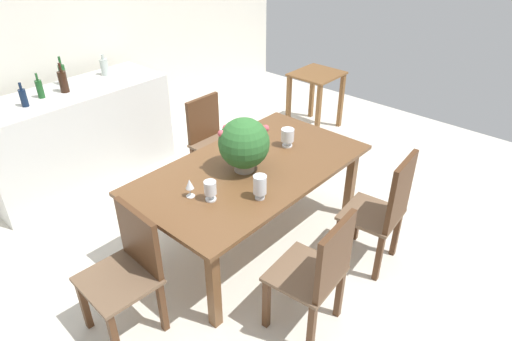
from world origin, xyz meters
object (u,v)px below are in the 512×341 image
object	(u,v)px
flower_centerpiece	(244,144)
crystal_vase_left	(210,189)
chair_near_right	(385,208)
wine_bottle_amber	(63,74)
wine_bottle_green	(23,97)
chair_near_left	(319,271)
crystal_vase_center_near	(288,136)
wine_bottle_clear	(63,81)
chair_head_end	(129,266)
wine_glass	(190,185)
wine_bottle_tall	(40,89)
wine_bottle_dark	(104,67)
dining_table	(252,175)
side_table	(316,87)
crystal_vase_right	(260,185)
chair_far_right	(210,137)
kitchen_counter	(78,136)

from	to	relation	value
flower_centerpiece	crystal_vase_left	distance (m)	0.50
chair_near_right	wine_bottle_amber	size ratio (longest dim) A/B	3.53
wine_bottle_green	wine_bottle_amber	bearing A→B (deg)	26.43
chair_near_right	chair_near_left	size ratio (longest dim) A/B	1.07
crystal_vase_left	crystal_vase_center_near	world-z (taller)	crystal_vase_center_near
wine_bottle_green	crystal_vase_center_near	bearing A→B (deg)	-55.65
chair_near_left	crystal_vase_left	world-z (taller)	chair_near_left
flower_centerpiece	wine_bottle_clear	size ratio (longest dim) A/B	1.54
chair_head_end	flower_centerpiece	xyz separation A→B (m)	(1.15, 0.02, 0.45)
wine_glass	chair_near_left	bearing A→B (deg)	-80.34
wine_glass	wine_bottle_clear	xyz separation A→B (m)	(0.15, 1.99, 0.25)
crystal_vase_center_near	wine_bottle_amber	distance (m)	2.40
flower_centerpiece	crystal_vase_center_near	size ratio (longest dim) A/B	2.71
wine_glass	wine_bottle_tall	world-z (taller)	wine_bottle_tall
wine_bottle_amber	chair_near_right	bearing A→B (deg)	-75.98
wine_glass	wine_bottle_tall	size ratio (longest dim) A/B	0.61
chair_head_end	crystal_vase_left	world-z (taller)	chair_head_end
chair_near_right	wine_bottle_dark	xyz separation A→B (m)	(-0.37, 3.17, 0.52)
crystal_vase_center_near	wine_bottle_dark	distance (m)	2.22
wine_bottle_green	wine_glass	bearing A→B (deg)	-82.16
dining_table	flower_centerpiece	distance (m)	0.32
flower_centerpiece	side_table	world-z (taller)	flower_centerpiece
wine_glass	side_table	bearing A→B (deg)	16.95
flower_centerpiece	crystal_vase_right	size ratio (longest dim) A/B	2.35
crystal_vase_right	wine_bottle_green	distance (m)	2.41
chair_near_right	side_table	size ratio (longest dim) A/B	1.36
chair_near_right	wine_bottle_amber	bearing A→B (deg)	-81.70
dining_table	wine_bottle_amber	distance (m)	2.31
chair_far_right	chair_near_right	bearing A→B (deg)	-89.91
kitchen_counter	wine_bottle_green	world-z (taller)	wine_bottle_green
chair_head_end	chair_far_right	bearing A→B (deg)	123.32
wine_bottle_dark	wine_bottle_amber	xyz separation A→B (m)	(-0.44, 0.06, 0.02)
chair_head_end	wine_bottle_dark	size ratio (longest dim) A/B	4.11
flower_centerpiece	chair_near_left	bearing A→B (deg)	-109.91
wine_bottle_clear	wine_bottle_amber	bearing A→B (deg)	62.95
wine_bottle_tall	wine_glass	bearing A→B (deg)	-88.02
wine_bottle_tall	side_table	world-z (taller)	wine_bottle_tall
chair_head_end	wine_bottle_tall	size ratio (longest dim) A/B	3.84
chair_near_left	chair_head_end	world-z (taller)	chair_near_left
chair_near_left	crystal_vase_center_near	bearing A→B (deg)	-137.56
chair_near_right	wine_glass	size ratio (longest dim) A/B	6.98
side_table	kitchen_counter	bearing A→B (deg)	157.02
chair_near_left	wine_bottle_tall	distance (m)	3.11
chair_far_right	side_table	distance (m)	1.79
flower_centerpiece	wine_glass	distance (m)	0.55
crystal_vase_left	chair_near_right	bearing A→B (deg)	-42.03
chair_head_end	chair_near_left	bearing A→B (deg)	41.87
chair_near_right	wine_bottle_amber	distance (m)	3.37
side_table	wine_glass	bearing A→B (deg)	-163.05
wine_bottle_dark	wine_bottle_amber	world-z (taller)	wine_bottle_amber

